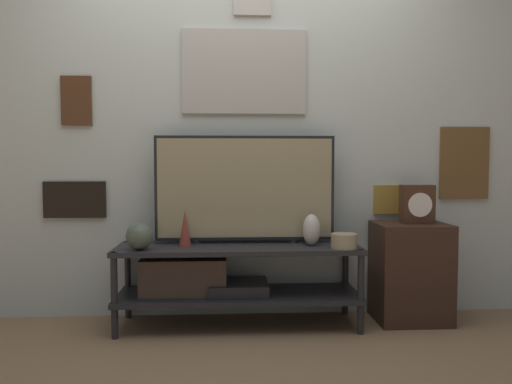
% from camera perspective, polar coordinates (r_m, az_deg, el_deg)
% --- Properties ---
extents(ground_plane, '(12.00, 12.00, 0.00)m').
position_cam_1_polar(ground_plane, '(2.97, -1.89, -16.59)').
color(ground_plane, '#846647').
extents(wall_back, '(6.40, 0.08, 2.70)m').
position_cam_1_polar(wall_back, '(3.35, -2.15, 9.21)').
color(wall_back, beige).
rests_on(wall_back, ground_plane).
extents(media_console, '(1.50, 0.45, 0.50)m').
position_cam_1_polar(media_console, '(3.14, -4.26, -9.46)').
color(media_console, '#232326').
rests_on(media_console, ground_plane).
extents(television, '(1.14, 0.05, 0.68)m').
position_cam_1_polar(television, '(3.16, -1.26, 0.44)').
color(television, black).
rests_on(television, media_console).
extents(vase_wide_bowl, '(0.15, 0.15, 0.09)m').
position_cam_1_polar(vase_wide_bowl, '(3.04, 10.02, -5.53)').
color(vase_wide_bowl, tan).
rests_on(vase_wide_bowl, media_console).
extents(vase_round_glass, '(0.16, 0.16, 0.16)m').
position_cam_1_polar(vase_round_glass, '(3.02, -13.17, -4.95)').
color(vase_round_glass, '#4C5647').
rests_on(vase_round_glass, media_console).
extents(vase_urn_stoneware, '(0.11, 0.11, 0.19)m').
position_cam_1_polar(vase_urn_stoneware, '(3.11, 6.37, -4.31)').
color(vase_urn_stoneware, beige).
rests_on(vase_urn_stoneware, media_console).
extents(vase_slim_bronze, '(0.08, 0.08, 0.22)m').
position_cam_1_polar(vase_slim_bronze, '(3.09, -8.13, -4.10)').
color(vase_slim_bronze, brown).
rests_on(vase_slim_bronze, media_console).
extents(side_table, '(0.45, 0.37, 0.63)m').
position_cam_1_polar(side_table, '(3.38, 17.22, -8.73)').
color(side_table, '#382319').
rests_on(side_table, ground_plane).
extents(mantel_clock, '(0.20, 0.11, 0.24)m').
position_cam_1_polar(mantel_clock, '(3.32, 17.93, -1.34)').
color(mantel_clock, '#422819').
rests_on(mantel_clock, side_table).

